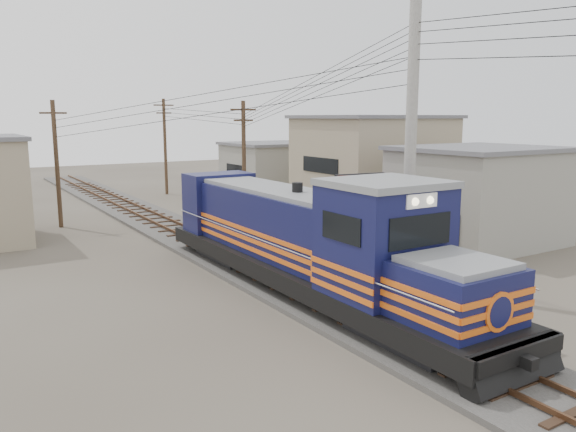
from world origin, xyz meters
TOP-DOWN VIEW (x-y plane):
  - ground at (0.00, 0.00)m, footprint 120.00×120.00m
  - ballast at (0.00, 10.00)m, footprint 3.60×70.00m
  - track at (0.00, 10.00)m, footprint 1.15×70.00m
  - locomotive at (0.00, 0.72)m, footprint 3.13×17.05m
  - utility_pole_main at (3.50, -0.50)m, footprint 0.40×0.40m
  - wooden_pole_mid at (4.50, 14.00)m, footprint 1.60×0.24m
  - wooden_pole_far at (4.80, 28.00)m, footprint 1.60×0.24m
  - wooden_pole_left at (-5.00, 18.00)m, footprint 1.60×0.24m
  - power_lines at (-0.14, 8.49)m, footprint 9.65×19.00m
  - shophouse_front at (11.50, 3.00)m, footprint 7.35×6.30m
  - shophouse_mid at (12.50, 12.00)m, footprint 8.40×7.35m
  - shophouse_back at (11.00, 22.00)m, footprint 6.30×6.30m
  - billboard at (4.60, 3.56)m, footprint 2.41×0.41m
  - market_umbrella at (6.26, 6.77)m, footprint 2.98×2.98m
  - vendor at (5.42, 6.85)m, footprint 0.64×0.50m
  - plant_nursery at (4.77, 4.50)m, footprint 3.50×3.07m

SIDE VIEW (x-z plane):
  - ground at x=0.00m, z-range 0.00..0.00m
  - ballast at x=0.00m, z-range 0.00..0.16m
  - track at x=0.00m, z-range 0.20..0.32m
  - plant_nursery at x=4.77m, z-range -0.06..1.04m
  - vendor at x=5.42m, z-range 0.00..1.56m
  - locomotive at x=0.00m, z-range -0.29..3.94m
  - shophouse_back at x=11.00m, z-range 0.01..4.21m
  - shophouse_front at x=11.50m, z-range 0.01..4.71m
  - market_umbrella at x=6.26m, z-range 1.04..3.78m
  - billboard at x=4.60m, z-range 0.89..4.62m
  - shophouse_mid at x=12.50m, z-range 0.01..6.21m
  - wooden_pole_mid at x=4.50m, z-range 0.18..7.18m
  - wooden_pole_left at x=-5.00m, z-range 0.18..7.18m
  - wooden_pole_far at x=4.80m, z-range 0.18..7.68m
  - utility_pole_main at x=3.50m, z-range 0.00..10.00m
  - power_lines at x=-0.14m, z-range 5.91..9.21m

